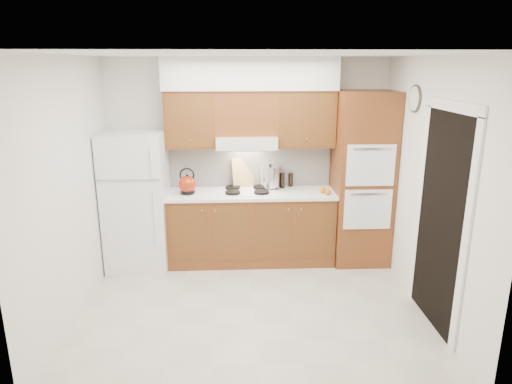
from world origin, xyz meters
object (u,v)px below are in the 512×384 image
oven_cabinet (362,179)px  stock_pot (270,177)px  kettle (187,184)px  fridge (137,201)px

oven_cabinet → stock_pot: (-1.16, 0.18, 0.00)m
kettle → oven_cabinet: bearing=21.4°
fridge → oven_cabinet: 2.86m
fridge → oven_cabinet: (2.85, 0.03, 0.24)m
stock_pot → fridge: bearing=-172.9°
kettle → stock_pot: 1.07m
oven_cabinet → kettle: 2.21m
fridge → kettle: 0.66m
kettle → stock_pot: stock_pot is taller
fridge → stock_pot: size_ratio=6.60×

